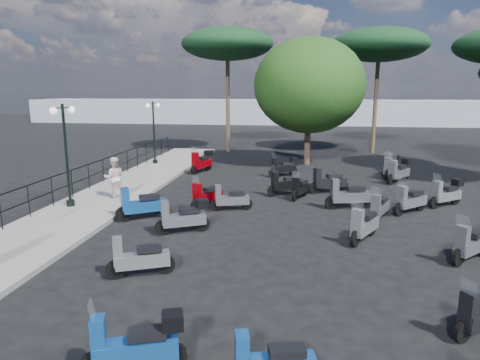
# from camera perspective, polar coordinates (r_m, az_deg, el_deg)

# --- Properties ---
(ground) EXTENTS (120.00, 120.00, 0.00)m
(ground) POSITION_cam_1_polar(r_m,az_deg,el_deg) (12.76, 2.34, -8.01)
(ground) COLOR black
(ground) RESTS_ON ground
(sidewalk) EXTENTS (3.00, 30.00, 0.15)m
(sidewalk) POSITION_cam_1_polar(r_m,az_deg,el_deg) (17.35, -18.40, -2.94)
(sidewalk) COLOR slate
(sidewalk) RESTS_ON ground
(railing) EXTENTS (0.04, 26.04, 1.10)m
(railing) POSITION_cam_1_polar(r_m,az_deg,el_deg) (17.63, -22.64, -0.28)
(railing) COLOR black
(railing) RESTS_ON sidewalk
(lamp_post_1) EXTENTS (0.47, 1.07, 3.72)m
(lamp_post_1) POSITION_cam_1_polar(r_m,az_deg,el_deg) (16.60, -22.19, 3.86)
(lamp_post_1) COLOR black
(lamp_post_1) RESTS_ON sidewalk
(lamp_post_2) EXTENTS (0.56, 0.98, 3.54)m
(lamp_post_2) POSITION_cam_1_polar(r_m,az_deg,el_deg) (25.14, -11.42, 6.76)
(lamp_post_2) COLOR black
(lamp_post_2) RESTS_ON sidewalk
(pedestrian_far) EXTENTS (0.97, 0.88, 1.61)m
(pedestrian_far) POSITION_cam_1_polar(r_m,az_deg,el_deg) (17.60, -16.43, 0.34)
(pedestrian_far) COLOR beige
(pedestrian_far) RESTS_ON sidewalk
(scooter_0) EXTENTS (1.57, 0.78, 1.30)m
(scooter_0) POSITION_cam_1_polar(r_m,az_deg,el_deg) (7.25, -13.81, -20.68)
(scooter_0) COLOR black
(scooter_0) RESTS_ON ground
(scooter_1) EXTENTS (1.53, 0.83, 1.29)m
(scooter_1) POSITION_cam_1_polar(r_m,az_deg,el_deg) (10.53, -13.34, -10.17)
(scooter_1) COLOR black
(scooter_1) RESTS_ON ground
(scooter_2) EXTENTS (1.60, 1.13, 1.47)m
(scooter_2) POSITION_cam_1_polar(r_m,az_deg,el_deg) (14.93, -13.03, -3.28)
(scooter_2) COLOR black
(scooter_2) RESTS_ON ground
(scooter_3) EXTENTS (0.97, 1.49, 1.32)m
(scooter_3) POSITION_cam_1_polar(r_m,az_deg,el_deg) (15.97, -4.51, -2.18)
(scooter_3) COLOR black
(scooter_3) RESTS_ON ground
(scooter_4) EXTENTS (0.91, 1.75, 1.45)m
(scooter_4) POSITION_cam_1_polar(r_m,az_deg,el_deg) (22.95, -5.13, 2.38)
(scooter_4) COLOR black
(scooter_4) RESTS_ON ground
(scooter_7) EXTENTS (1.59, 0.97, 1.37)m
(scooter_7) POSITION_cam_1_polar(r_m,az_deg,el_deg) (13.30, -7.59, -4.92)
(scooter_7) COLOR black
(scooter_7) RESTS_ON ground
(scooter_8) EXTENTS (1.52, 0.67, 1.24)m
(scooter_8) POSITION_cam_1_polar(r_m,az_deg,el_deg) (15.63, -1.30, -2.57)
(scooter_8) COLOR black
(scooter_8) RESTS_ON ground
(scooter_9) EXTENTS (1.51, 0.94, 1.33)m
(scooter_9) POSITION_cam_1_polar(r_m,az_deg,el_deg) (17.96, 6.03, -0.62)
(scooter_9) COLOR black
(scooter_9) RESTS_ON ground
(scooter_10) EXTENTS (0.74, 1.47, 1.22)m
(scooter_10) POSITION_cam_1_polar(r_m,az_deg,el_deg) (17.52, 8.00, -1.12)
(scooter_10) COLOR black
(scooter_10) RESTS_ON ground
(scooter_13) EXTENTS (0.99, 1.55, 1.37)m
(scooter_13) POSITION_cam_1_polar(r_m,az_deg,el_deg) (13.02, 16.17, -5.87)
(scooter_13) COLOR black
(scooter_13) RESTS_ON ground
(scooter_14) EXTENTS (1.80, 0.73, 1.46)m
(scooter_14) POSITION_cam_1_polar(r_m,az_deg,el_deg) (16.34, 14.21, -2.03)
(scooter_14) COLOR black
(scooter_14) RESTS_ON ground
(scooter_15) EXTENTS (1.69, 0.88, 1.42)m
(scooter_15) POSITION_cam_1_polar(r_m,az_deg,el_deg) (18.63, 11.66, -0.25)
(scooter_15) COLOR black
(scooter_15) RESTS_ON ground
(scooter_16) EXTENTS (1.44, 0.97, 1.27)m
(scooter_16) POSITION_cam_1_polar(r_m,az_deg,el_deg) (21.84, 5.84, 1.70)
(scooter_16) COLOR black
(scooter_16) RESTS_ON ground
(scooter_20) EXTENTS (0.83, 1.45, 1.24)m
(scooter_20) POSITION_cam_1_polar(r_m,az_deg,el_deg) (15.26, 18.09, -3.54)
(scooter_20) COLOR black
(scooter_20) RESTS_ON ground
(scooter_21) EXTENTS (1.36, 1.22, 1.37)m
(scooter_21) POSITION_cam_1_polar(r_m,az_deg,el_deg) (16.41, 21.74, -2.57)
(scooter_21) COLOR black
(scooter_21) RESTS_ON ground
(scooter_22) EXTENTS (1.31, 1.51, 1.45)m
(scooter_22) POSITION_cam_1_polar(r_m,az_deg,el_deg) (21.63, 20.43, 1.08)
(scooter_22) COLOR black
(scooter_22) RESTS_ON ground
(scooter_26) EXTENTS (1.28, 1.22, 1.33)m
(scooter_26) POSITION_cam_1_polar(r_m,az_deg,el_deg) (12.59, 28.42, -7.56)
(scooter_26) COLOR black
(scooter_26) RESTS_ON ground
(scooter_27) EXTENTS (1.43, 1.13, 1.33)m
(scooter_27) POSITION_cam_1_polar(r_m,az_deg,el_deg) (17.94, 25.81, -1.65)
(scooter_27) COLOR black
(scooter_27) RESTS_ON ground
(scooter_28) EXTENTS (1.00, 1.65, 1.42)m
(scooter_28) POSITION_cam_1_polar(r_m,az_deg,el_deg) (22.72, 19.48, 1.60)
(scooter_28) COLOR black
(scooter_28) RESTS_ON ground
(broadleaf_tree) EXTENTS (6.37, 6.37, 7.28)m
(broadleaf_tree) POSITION_cam_1_polar(r_m,az_deg,el_deg) (25.23, 9.22, 12.31)
(broadleaf_tree) COLOR #38281E
(broadleaf_tree) RESTS_ON ground
(pine_0) EXTENTS (6.47, 6.47, 8.41)m
(pine_0) POSITION_cam_1_polar(r_m,az_deg,el_deg) (31.37, 18.07, 16.73)
(pine_0) COLOR #38281E
(pine_0) RESTS_ON ground
(pine_2) EXTENTS (6.30, 6.30, 8.48)m
(pine_2) POSITION_cam_1_polar(r_m,az_deg,el_deg) (30.59, -1.68, 17.62)
(pine_2) COLOR #38281E
(pine_2) RESTS_ON ground
(distant_hills) EXTENTS (70.00, 8.00, 3.00)m
(distant_hills) POSITION_cam_1_polar(r_m,az_deg,el_deg) (57.01, 7.28, 9.03)
(distant_hills) COLOR gray
(distant_hills) RESTS_ON ground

